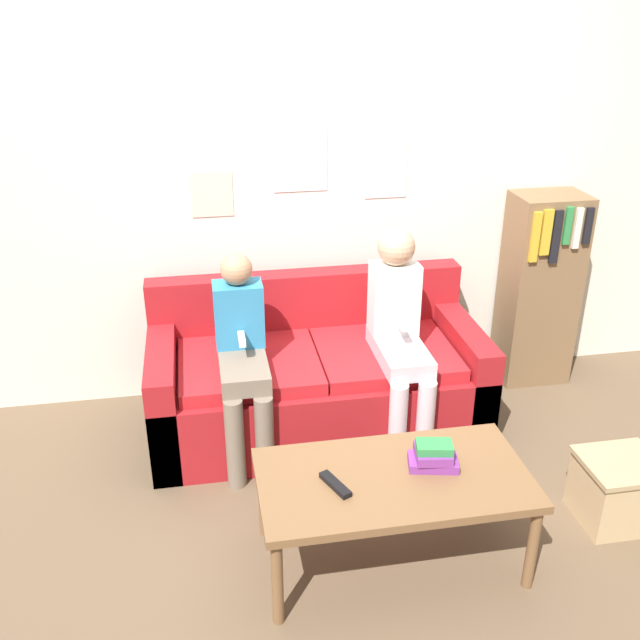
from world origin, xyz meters
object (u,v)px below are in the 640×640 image
at_px(bookshelf, 539,289).
at_px(storage_box, 617,490).
at_px(couch, 316,380).
at_px(coffee_table, 393,485).
at_px(person_left, 242,352).
at_px(person_right, 399,328).
at_px(tv_remote, 335,484).

bearing_deg(bookshelf, storage_box, -98.72).
xyz_separation_m(couch, coffee_table, (0.13, -1.07, 0.11)).
bearing_deg(bookshelf, person_left, -164.54).
xyz_separation_m(person_right, bookshelf, (0.99, 0.48, -0.05)).
relative_size(person_right, tv_remote, 6.47).
relative_size(person_left, bookshelf, 0.91).
bearing_deg(bookshelf, person_right, -154.26).
bearing_deg(tv_remote, person_right, 37.72).
height_order(tv_remote, storage_box, tv_remote).
relative_size(couch, coffee_table, 1.60).
distance_m(coffee_table, tv_remote, 0.25).
bearing_deg(coffee_table, tv_remote, -173.91).
distance_m(couch, person_left, 0.54).
height_order(person_right, tv_remote, person_right).
distance_m(couch, bookshelf, 1.45).
bearing_deg(person_left, storage_box, -27.22).
bearing_deg(tv_remote, coffee_table, -17.17).
height_order(person_left, person_right, person_right).
bearing_deg(coffee_table, couch, 96.92).
height_order(couch, storage_box, couch).
relative_size(coffee_table, person_right, 0.97).
bearing_deg(coffee_table, bookshelf, 47.47).
height_order(coffee_table, person_right, person_right).
bearing_deg(couch, person_right, -24.39).
height_order(person_left, storage_box, person_left).
xyz_separation_m(person_left, storage_box, (1.58, -0.81, -0.42)).
height_order(person_left, tv_remote, person_left).
relative_size(person_right, storage_box, 3.27).
distance_m(person_left, tv_remote, 0.95).
distance_m(coffee_table, person_left, 1.04).
bearing_deg(person_right, bookshelf, 25.74).
height_order(tv_remote, bookshelf, bookshelf).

